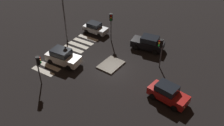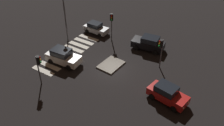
# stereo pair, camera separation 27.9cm
# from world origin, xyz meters

# --- Properties ---
(ground_plane) EXTENTS (80.00, 80.00, 0.00)m
(ground_plane) POSITION_xyz_m (0.00, 0.00, 0.00)
(ground_plane) COLOR black
(traffic_island) EXTENTS (3.25, 2.55, 0.18)m
(traffic_island) POSITION_xyz_m (-0.67, -0.57, 0.09)
(traffic_island) COLOR gray
(traffic_island) RESTS_ON ground
(car_silver) EXTENTS (1.78, 3.74, 1.62)m
(car_silver) POSITION_xyz_m (-6.43, -6.89, 0.80)
(car_silver) COLOR #9EA0A5
(car_silver) RESTS_ON ground
(car_black) EXTENTS (2.45, 4.51, 1.90)m
(car_black) POSITION_xyz_m (-6.51, 1.68, 0.93)
(car_black) COLOR black
(car_black) RESTS_ON ground
(car_red) EXTENTS (2.51, 4.39, 1.83)m
(car_red) POSITION_xyz_m (1.38, 7.56, 0.90)
(car_red) COLOR red
(car_red) RESTS_ON ground
(car_white) EXTENTS (2.35, 4.55, 1.93)m
(car_white) POSITION_xyz_m (2.00, -5.88, 0.95)
(car_white) COLOR silver
(car_white) RESTS_ON ground
(traffic_light_east) EXTENTS (0.53, 0.54, 3.66)m
(traffic_light_east) POSITION_xyz_m (6.25, -5.30, 2.77)
(traffic_light_east) COLOR #47474C
(traffic_light_east) RESTS_ON ground
(traffic_light_south) EXTENTS (0.53, 0.54, 4.16)m
(traffic_light_south) POSITION_xyz_m (-5.73, -3.69, 3.16)
(traffic_light_south) COLOR #47474C
(traffic_light_south) RESTS_ON ground
(traffic_light_west) EXTENTS (0.54, 0.53, 3.87)m
(traffic_light_west) POSITION_xyz_m (-3.43, 4.53, 2.94)
(traffic_light_west) COLOR #47474C
(traffic_light_west) RESTS_ON ground
(street_lamp) EXTENTS (0.56, 0.56, 7.13)m
(street_lamp) POSITION_xyz_m (-2.39, -8.96, 4.91)
(street_lamp) COLOR #47474C
(street_lamp) RESTS_ON ground
(crosswalk_near) EXTENTS (9.90, 3.20, 0.02)m
(crosswalk_near) POSITION_xyz_m (0.00, -6.90, 0.01)
(crosswalk_near) COLOR silver
(crosswalk_near) RESTS_ON ground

